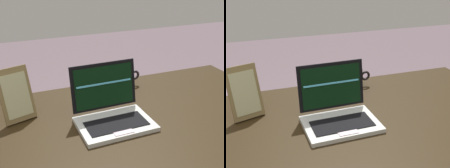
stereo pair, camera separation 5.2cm
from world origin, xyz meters
TOP-DOWN VIEW (x-y plane):
  - desk at (0.00, 0.00)m, footprint 1.38×0.77m
  - laptop_front at (-0.04, 0.03)m, footprint 0.26×0.22m
  - photo_frame at (-0.34, 0.18)m, footprint 0.13×0.10m
  - coffee_mug at (0.13, 0.30)m, footprint 0.12×0.08m

SIDE VIEW (x-z plane):
  - desk at x=0.00m, z-range 0.29..1.02m
  - laptop_front at x=-0.04m, z-range 0.67..0.87m
  - coffee_mug at x=0.13m, z-range 0.73..0.82m
  - photo_frame at x=-0.34m, z-range 0.73..0.92m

